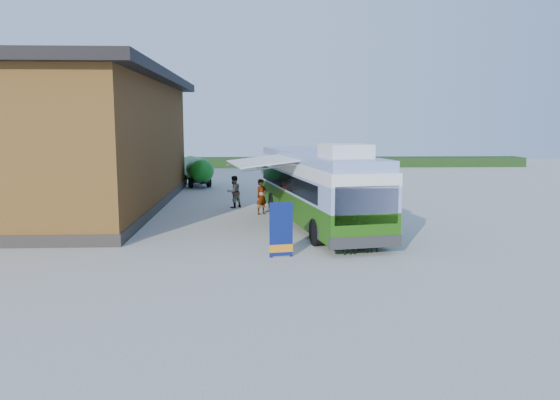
{
  "coord_description": "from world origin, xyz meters",
  "views": [
    {
      "loc": [
        -1.25,
        -20.91,
        4.79
      ],
      "look_at": [
        -0.16,
        2.81,
        1.4
      ],
      "focal_mm": 35.0,
      "sensor_mm": 36.0,
      "label": 1
    }
  ],
  "objects_px": {
    "bus": "(316,185)",
    "person_b": "(234,192)",
    "person_a": "(262,197)",
    "slurry_tanker": "(196,169)",
    "picnic_table": "(355,236)",
    "banner": "(281,235)"
  },
  "relations": [
    {
      "from": "banner",
      "to": "person_a",
      "type": "distance_m",
      "value": 9.29
    },
    {
      "from": "bus",
      "to": "person_b",
      "type": "bearing_deg",
      "value": 116.45
    },
    {
      "from": "person_b",
      "to": "bus",
      "type": "bearing_deg",
      "value": 86.86
    },
    {
      "from": "person_a",
      "to": "slurry_tanker",
      "type": "distance_m",
      "value": 13.97
    },
    {
      "from": "person_b",
      "to": "picnic_table",
      "type": "bearing_deg",
      "value": 74.95
    },
    {
      "from": "bus",
      "to": "picnic_table",
      "type": "height_order",
      "value": "bus"
    },
    {
      "from": "picnic_table",
      "to": "person_a",
      "type": "relative_size",
      "value": 0.88
    },
    {
      "from": "person_a",
      "to": "person_b",
      "type": "distance_m",
      "value": 2.74
    },
    {
      "from": "picnic_table",
      "to": "slurry_tanker",
      "type": "distance_m",
      "value": 23.05
    },
    {
      "from": "person_a",
      "to": "slurry_tanker",
      "type": "relative_size",
      "value": 0.33
    },
    {
      "from": "banner",
      "to": "picnic_table",
      "type": "xyz_separation_m",
      "value": [
        2.82,
        0.85,
        -0.24
      ]
    },
    {
      "from": "bus",
      "to": "person_b",
      "type": "height_order",
      "value": "bus"
    },
    {
      "from": "banner",
      "to": "person_b",
      "type": "bearing_deg",
      "value": 90.16
    },
    {
      "from": "person_b",
      "to": "banner",
      "type": "bearing_deg",
      "value": 60.57
    },
    {
      "from": "person_b",
      "to": "person_a",
      "type": "bearing_deg",
      "value": 84.17
    },
    {
      "from": "bus",
      "to": "person_a",
      "type": "height_order",
      "value": "bus"
    },
    {
      "from": "banner",
      "to": "bus",
      "type": "bearing_deg",
      "value": 62.31
    },
    {
      "from": "person_a",
      "to": "person_b",
      "type": "height_order",
      "value": "person_a"
    },
    {
      "from": "picnic_table",
      "to": "person_b",
      "type": "bearing_deg",
      "value": 98.16
    },
    {
      "from": "banner",
      "to": "person_b",
      "type": "relative_size",
      "value": 1.1
    },
    {
      "from": "person_a",
      "to": "bus",
      "type": "bearing_deg",
      "value": -90.81
    },
    {
      "from": "person_a",
      "to": "picnic_table",
      "type": "bearing_deg",
      "value": -107.32
    }
  ]
}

